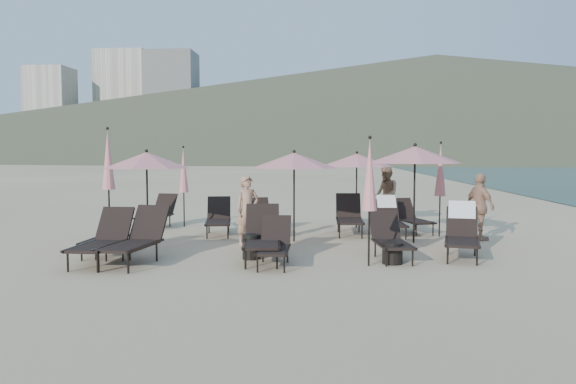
# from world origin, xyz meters

# --- Properties ---
(ground) EXTENTS (800.00, 800.00, 0.00)m
(ground) POSITION_xyz_m (0.00, 0.00, 0.00)
(ground) COLOR #D6BA8C
(ground) RESTS_ON ground
(volcanic_headland) EXTENTS (690.00, 690.00, 55.00)m
(volcanic_headland) POSITION_xyz_m (71.37, 302.62, 26.49)
(volcanic_headland) COLOR brown
(volcanic_headland) RESTS_ON ground
(hotel_skyline) EXTENTS (109.00, 82.00, 55.00)m
(hotel_skyline) POSITION_xyz_m (-93.62, 271.21, 24.18)
(hotel_skyline) COLOR beige
(hotel_skyline) RESTS_ON ground
(lounger_0) EXTENTS (0.63, 1.58, 0.90)m
(lounger_0) POSITION_xyz_m (-4.14, 0.46, 0.42)
(lounger_0) COLOR black
(lounger_0) RESTS_ON ground
(lounger_1) EXTENTS (0.95, 1.90, 1.05)m
(lounger_1) POSITION_xyz_m (-3.25, -0.45, 0.49)
(lounger_1) COLOR black
(lounger_1) RESTS_ON ground
(lounger_2) EXTENTS (0.59, 1.51, 0.87)m
(lounger_2) POSITION_xyz_m (-0.62, -0.40, 0.41)
(lounger_2) COLOR black
(lounger_2) RESTS_ON ground
(lounger_3) EXTENTS (0.86, 1.87, 1.05)m
(lounger_3) POSITION_xyz_m (-0.90, 0.03, 0.49)
(lounger_3) COLOR black
(lounger_3) RESTS_ON ground
(lounger_4) EXTENTS (0.78, 1.63, 0.90)m
(lounger_4) POSITION_xyz_m (1.62, 0.33, 0.42)
(lounger_4) COLOR black
(lounger_4) RESTS_ON ground
(lounger_5) EXTENTS (0.99, 1.83, 1.08)m
(lounger_5) POSITION_xyz_m (3.10, 0.68, 0.52)
(lounger_5) COLOR black
(lounger_5) RESTS_ON ground
(lounger_6) EXTENTS (0.85, 1.67, 0.92)m
(lounger_6) POSITION_xyz_m (-4.37, 4.63, 0.43)
(lounger_6) COLOR black
(lounger_6) RESTS_ON ground
(lounger_7) EXTENTS (0.86, 1.70, 0.93)m
(lounger_7) POSITION_xyz_m (-2.41, 3.43, 0.44)
(lounger_7) COLOR black
(lounger_7) RESTS_ON ground
(lounger_8) EXTENTS (1.04, 1.70, 0.92)m
(lounger_8) POSITION_xyz_m (-1.29, 3.38, 0.43)
(lounger_8) COLOR black
(lounger_8) RESTS_ON ground
(lounger_9) EXTENTS (0.68, 1.75, 1.01)m
(lounger_9) POSITION_xyz_m (0.96, 3.76, 0.47)
(lounger_9) COLOR black
(lounger_9) RESTS_ON ground
(lounger_10) EXTENTS (0.69, 1.62, 0.99)m
(lounger_10) POSITION_xyz_m (1.98, 3.58, 0.47)
(lounger_10) COLOR black
(lounger_10) RESTS_ON ground
(lounger_11) EXTENTS (1.02, 1.61, 0.86)m
(lounger_11) POSITION_xyz_m (2.63, 4.17, 0.40)
(lounger_11) COLOR black
(lounger_11) RESTS_ON ground
(lounger_12) EXTENTS (0.75, 1.79, 1.01)m
(lounger_12) POSITION_xyz_m (-3.88, -0.47, 0.47)
(lounger_12) COLOR black
(lounger_12) RESTS_ON ground
(umbrella_open_0) EXTENTS (2.03, 2.03, 2.18)m
(umbrella_open_0) POSITION_xyz_m (-3.75, 1.82, 1.93)
(umbrella_open_0) COLOR black
(umbrella_open_0) RESTS_ON ground
(umbrella_open_1) EXTENTS (2.02, 2.02, 2.17)m
(umbrella_open_1) POSITION_xyz_m (-0.40, 2.38, 1.92)
(umbrella_open_1) COLOR black
(umbrella_open_1) RESTS_ON ground
(umbrella_open_2) EXTENTS (2.16, 2.16, 2.33)m
(umbrella_open_2) POSITION_xyz_m (2.40, 2.38, 2.06)
(umbrella_open_2) COLOR black
(umbrella_open_2) RESTS_ON ground
(umbrella_open_3) EXTENTS (2.00, 2.00, 2.15)m
(umbrella_open_3) POSITION_xyz_m (1.21, 4.99, 1.90)
(umbrella_open_3) COLOR black
(umbrella_open_3) RESTS_ON ground
(umbrella_closed_0) EXTENTS (0.28, 0.28, 2.42)m
(umbrella_closed_0) POSITION_xyz_m (1.14, -0.39, 1.68)
(umbrella_closed_0) COLOR black
(umbrella_closed_0) RESTS_ON ground
(umbrella_closed_1) EXTENTS (0.28, 0.28, 2.39)m
(umbrella_closed_1) POSITION_xyz_m (3.20, 3.42, 1.66)
(umbrella_closed_1) COLOR black
(umbrella_closed_1) RESTS_ON ground
(umbrella_closed_2) EXTENTS (0.32, 0.32, 2.75)m
(umbrella_closed_2) POSITION_xyz_m (-5.13, 3.03, 1.91)
(umbrella_closed_2) COLOR black
(umbrella_closed_2) RESTS_ON ground
(umbrella_closed_3) EXTENTS (0.27, 0.27, 2.30)m
(umbrella_closed_3) POSITION_xyz_m (-3.65, 4.80, 1.60)
(umbrella_closed_3) COLOR black
(umbrella_closed_3) RESTS_ON ground
(side_table_0) EXTENTS (0.35, 0.35, 0.49)m
(side_table_0) POSITION_xyz_m (-1.13, 0.15, 0.24)
(side_table_0) COLOR black
(side_table_0) RESTS_ON ground
(side_table_1) EXTENTS (0.39, 0.39, 0.41)m
(side_table_1) POSITION_xyz_m (1.61, -0.16, 0.21)
(side_table_1) COLOR black
(side_table_1) RESTS_ON ground
(beachgoer_a) EXTENTS (0.69, 0.63, 1.59)m
(beachgoer_a) POSITION_xyz_m (-1.44, 1.85, 0.79)
(beachgoer_a) COLOR #AA7A5C
(beachgoer_a) RESTS_ON ground
(beachgoer_b) EXTENTS (0.82, 0.96, 1.71)m
(beachgoer_b) POSITION_xyz_m (2.17, 6.21, 0.85)
(beachgoer_b) COLOR #956D4D
(beachgoer_b) RESTS_ON ground
(beachgoer_c) EXTENTS (0.75, 1.03, 1.62)m
(beachgoer_c) POSITION_xyz_m (4.04, 2.87, 0.81)
(beachgoer_c) COLOR tan
(beachgoer_c) RESTS_ON ground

